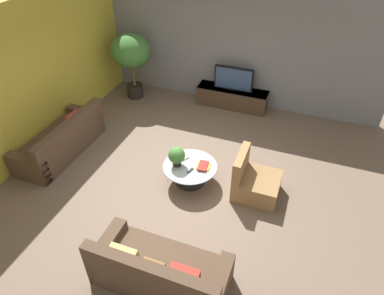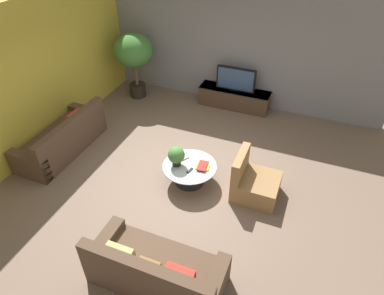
# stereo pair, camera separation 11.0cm
# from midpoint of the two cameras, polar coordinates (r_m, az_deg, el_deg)

# --- Properties ---
(ground_plane) EXTENTS (24.00, 24.00, 0.00)m
(ground_plane) POSITION_cam_midpoint_polar(r_m,az_deg,el_deg) (6.79, -1.05, -4.69)
(ground_plane) COLOR brown
(back_wall_stone) EXTENTS (7.40, 0.12, 3.00)m
(back_wall_stone) POSITION_cam_midpoint_polar(r_m,az_deg,el_deg) (8.69, 7.57, 16.56)
(back_wall_stone) COLOR slate
(back_wall_stone) RESTS_ON ground
(side_wall_left) EXTENTS (0.12, 7.40, 3.00)m
(side_wall_left) POSITION_cam_midpoint_polar(r_m,az_deg,el_deg) (7.76, -23.78, 11.08)
(side_wall_left) COLOR gold
(side_wall_left) RESTS_ON ground
(media_console) EXTENTS (1.81, 0.50, 0.49)m
(media_console) POSITION_cam_midpoint_polar(r_m,az_deg,el_deg) (8.89, 7.41, 8.21)
(media_console) COLOR #473323
(media_console) RESTS_ON ground
(television) EXTENTS (0.97, 0.13, 0.59)m
(television) POSITION_cam_midpoint_polar(r_m,az_deg,el_deg) (8.65, 7.68, 11.22)
(television) COLOR black
(television) RESTS_ON media_console
(coffee_table) EXTENTS (1.02, 1.02, 0.40)m
(coffee_table) POSITION_cam_midpoint_polar(r_m,az_deg,el_deg) (6.48, 0.08, -3.85)
(coffee_table) COLOR black
(coffee_table) RESTS_ON ground
(couch_by_wall) EXTENTS (0.84, 2.07, 0.84)m
(couch_by_wall) POSITION_cam_midpoint_polar(r_m,az_deg,el_deg) (7.73, -20.28, 1.25)
(couch_by_wall) COLOR #4C3828
(couch_by_wall) RESTS_ON ground
(couch_near_entry) EXTENTS (1.91, 0.84, 0.84)m
(couch_near_entry) POSITION_cam_midpoint_polar(r_m,az_deg,el_deg) (5.10, -5.38, -19.79)
(couch_near_entry) COLOR #4C3828
(couch_near_entry) RESTS_ON ground
(armchair_wicker) EXTENTS (0.80, 0.76, 0.86)m
(armchair_wicker) POSITION_cam_midpoint_polar(r_m,az_deg,el_deg) (6.35, 10.70, -5.85)
(armchair_wicker) COLOR olive
(armchair_wicker) RESTS_ON ground
(potted_palm_tall) EXTENTS (0.99, 0.99, 1.70)m
(potted_palm_tall) POSITION_cam_midpoint_polar(r_m,az_deg,el_deg) (9.04, -9.31, 15.22)
(potted_palm_tall) COLOR black
(potted_palm_tall) RESTS_ON ground
(potted_plant_tabletop) EXTENTS (0.32, 0.32, 0.39)m
(potted_plant_tabletop) POSITION_cam_midpoint_polar(r_m,az_deg,el_deg) (6.29, -2.13, -1.35)
(potted_plant_tabletop) COLOR black
(potted_plant_tabletop) RESTS_ON coffee_table
(book_stack) EXTENTS (0.27, 0.31, 0.05)m
(book_stack) POSITION_cam_midpoint_polar(r_m,az_deg,el_deg) (6.37, 2.28, -3.12)
(book_stack) COLOR gold
(book_stack) RESTS_ON coffee_table
(remote_black) EXTENTS (0.08, 0.16, 0.02)m
(remote_black) POSITION_cam_midpoint_polar(r_m,az_deg,el_deg) (6.29, 0.12, -3.85)
(remote_black) COLOR black
(remote_black) RESTS_ON coffee_table
(remote_silver) EXTENTS (0.12, 0.16, 0.02)m
(remote_silver) POSITION_cam_midpoint_polar(r_m,az_deg,el_deg) (6.56, -0.62, -1.82)
(remote_silver) COLOR gray
(remote_silver) RESTS_ON coffee_table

